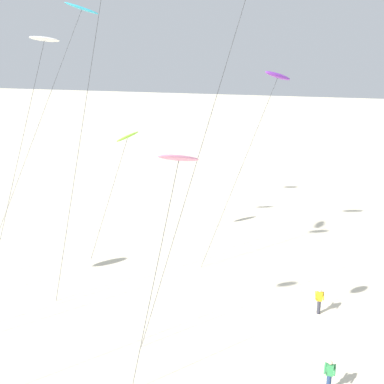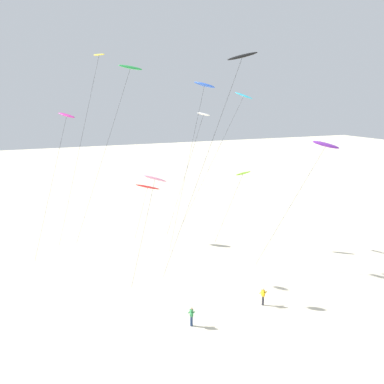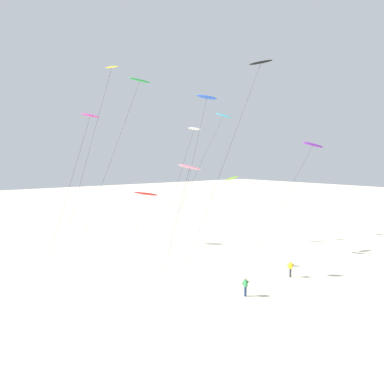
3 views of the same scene
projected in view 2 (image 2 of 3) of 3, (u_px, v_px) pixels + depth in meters
name	position (u px, v px, depth m)	size (l,w,h in m)	color
ground_plane	(247.00, 299.00, 40.35)	(260.00, 260.00, 0.00)	beige
kite_purple	(325.00, 145.00, 43.65)	(6.32, 5.63, 14.29)	purple
kite_pink	(155.00, 179.00, 39.51)	(3.17, 2.82, 11.62)	pink
kite_black	(241.00, 60.00, 37.78)	(7.22, 6.17, 22.48)	black
kite_red	(147.00, 187.00, 55.21)	(3.12, 2.81, 7.59)	red
kite_magenta	(66.00, 118.00, 44.19)	(5.01, 4.76, 16.97)	#D8339E
kite_yellow	(97.00, 62.00, 47.72)	(5.88, 5.70, 23.14)	yellow
kite_lime	(243.00, 174.00, 52.93)	(3.47, 3.18, 9.72)	#8CD833
kite_cyan	(243.00, 98.00, 55.81)	(7.47, 7.16, 19.10)	#33BFE0
kite_blue	(204.00, 86.00, 47.11)	(4.29, 4.33, 20.28)	blue
kite_white	(203.00, 117.00, 54.09)	(4.55, 4.49, 16.64)	white
kite_green	(130.00, 69.00, 48.11)	(7.69, 6.59, 22.13)	green
kite_flyer_nearest	(191.00, 316.00, 35.40)	(0.52, 0.55, 1.67)	navy
kite_flyer_middle	(263.00, 296.00, 38.94)	(0.55, 0.57, 1.67)	#33333D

